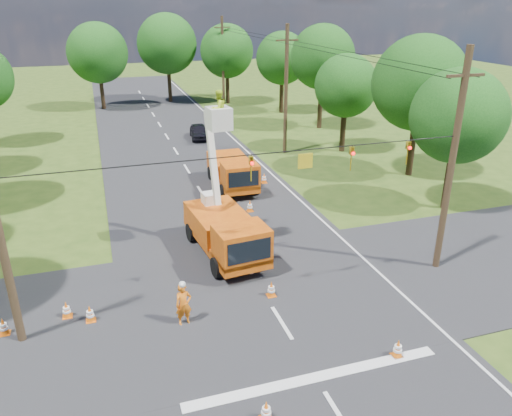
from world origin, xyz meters
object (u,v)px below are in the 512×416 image
object	(u,v)px
traffic_cone_2	(240,234)
tree_far_c	(227,51)
bucket_truck	(225,224)
tree_right_d	(323,57)
second_truck	(233,171)
ground_worker	(184,305)
traffic_cone_4	(90,314)
pole_right_mid	(286,90)
distant_car	(199,132)
traffic_cone_6	(3,327)
tree_far_a	(98,53)
traffic_cone_8	(271,289)
tree_right_c	(346,86)
pole_right_near	(452,163)
traffic_cone_1	(398,348)
tree_right_e	(282,58)
traffic_cone_0	(266,411)
traffic_cone_5	(66,310)
pole_right_far	(223,62)
tree_right_a	(458,116)
traffic_cone_7	(264,178)
traffic_cone_3	(250,206)
tree_right_b	(420,84)

from	to	relation	value
traffic_cone_2	tree_far_c	bearing A→B (deg)	76.16
bucket_truck	tree_right_d	world-z (taller)	tree_right_d
second_truck	ground_worker	xyz separation A→B (m)	(-5.82, -14.05, -0.30)
traffic_cone_4	tree_far_c	bearing A→B (deg)	68.29
bucket_truck	pole_right_mid	bearing A→B (deg)	54.41
distant_car	traffic_cone_6	distance (m)	28.95
tree_far_a	traffic_cone_8	bearing A→B (deg)	-83.05
bucket_truck	tree_right_c	distance (m)	20.63
pole_right_near	traffic_cone_1	bearing A→B (deg)	-136.41
tree_far_c	tree_right_c	bearing A→B (deg)	-80.86
ground_worker	tree_right_e	xyz separation A→B (m)	(17.39, 35.85, 4.94)
distant_car	traffic_cone_0	distance (m)	33.21
traffic_cone_5	traffic_cone_4	bearing A→B (deg)	-32.84
traffic_cone_0	pole_right_near	size ratio (longest dim) A/B	0.07
ground_worker	tree_right_e	size ratio (longest dim) A/B	0.20
bucket_truck	traffic_cone_8	world-z (taller)	bucket_truck
second_truck	pole_right_mid	size ratio (longest dim) A/B	0.61
second_truck	traffic_cone_6	world-z (taller)	second_truck
second_truck	pole_right_far	xyz separation A→B (m)	(6.27, 26.80, 3.94)
tree_right_a	second_truck	bearing A→B (deg)	147.44
pole_right_near	tree_far_a	size ratio (longest dim) A/B	1.05
traffic_cone_7	tree_right_e	xyz separation A→B (m)	(9.31, 21.57, 5.45)
tree_right_a	tree_right_d	world-z (taller)	tree_right_d
ground_worker	traffic_cone_0	bearing A→B (deg)	-82.37
ground_worker	traffic_cone_3	size ratio (longest dim) A/B	2.46
traffic_cone_7	tree_right_b	world-z (taller)	tree_right_b
traffic_cone_3	pole_right_far	world-z (taller)	pole_right_far
traffic_cone_6	tree_far_a	bearing A→B (deg)	83.09
pole_right_far	pole_right_mid	bearing A→B (deg)	-90.00
distant_car	pole_right_far	size ratio (longest dim) A/B	0.38
traffic_cone_1	tree_right_e	bearing A→B (deg)	75.15
second_truck	traffic_cone_3	bearing A→B (deg)	-90.42
distant_car	traffic_cone_2	world-z (taller)	distant_car
tree_right_d	tree_far_a	distance (m)	25.46
second_truck	traffic_cone_5	size ratio (longest dim) A/B	8.56
traffic_cone_1	traffic_cone_6	distance (m)	14.46
traffic_cone_0	tree_right_d	bearing A→B (deg)	63.08
pole_right_mid	tree_right_d	world-z (taller)	pole_right_mid
traffic_cone_4	pole_right_far	distance (m)	42.79
tree_right_d	pole_right_far	bearing A→B (deg)	115.86
pole_right_far	tree_right_e	size ratio (longest dim) A/B	1.16
bucket_truck	traffic_cone_5	size ratio (longest dim) A/B	11.21
tree_right_c	tree_far_a	size ratio (longest dim) A/B	0.82
traffic_cone_7	tree_right_a	xyz separation A→B (m)	(9.01, -7.43, 5.20)
traffic_cone_1	tree_far_a	distance (m)	49.10
bucket_truck	tree_far_c	xyz separation A→B (m)	(10.13, 37.86, 4.40)
bucket_truck	traffic_cone_4	distance (m)	7.54
bucket_truck	traffic_cone_4	xyz separation A→B (m)	(-6.43, -3.72, -1.31)
traffic_cone_2	traffic_cone_6	xyz separation A→B (m)	(-10.66, -5.00, 0.00)
traffic_cone_1	tree_far_a	world-z (taller)	tree_far_a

